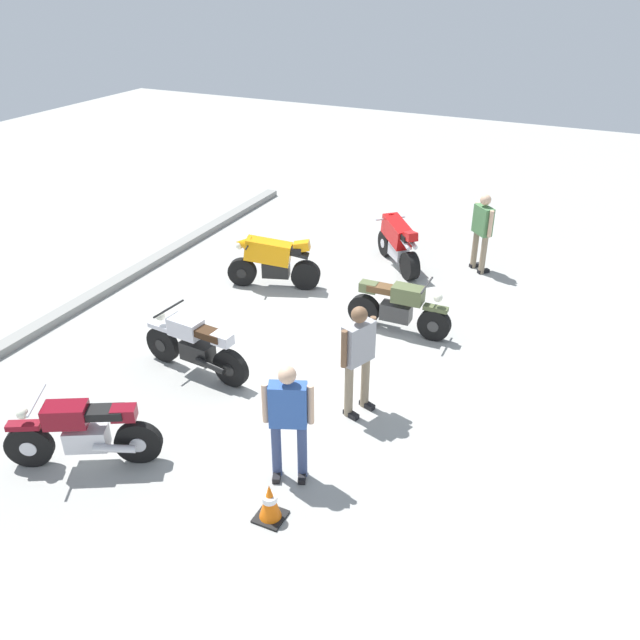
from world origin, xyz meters
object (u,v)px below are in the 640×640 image
(motorcycle_orange_sportbike, at_px, (273,261))
(motorcycle_red_sportbike, at_px, (398,241))
(motorcycle_maroon_cruiser, at_px, (82,433))
(person_in_green_shirt, at_px, (482,228))
(person_in_gray_shirt, at_px, (358,353))
(traffic_cone, at_px, (270,502))
(motorcycle_silver_cruiser, at_px, (195,346))
(motorcycle_olive_vintage, at_px, (398,308))
(person_in_blue_shirt, at_px, (288,416))

(motorcycle_orange_sportbike, height_order, motorcycle_red_sportbike, same)
(motorcycle_maroon_cruiser, height_order, person_in_green_shirt, person_in_green_shirt)
(person_in_gray_shirt, xyz_separation_m, traffic_cone, (-2.49, 0.11, -0.77))
(motorcycle_silver_cruiser, relative_size, motorcycle_maroon_cruiser, 1.11)
(motorcycle_silver_cruiser, height_order, person_in_green_shirt, person_in_green_shirt)
(motorcycle_olive_vintage, xyz_separation_m, motorcycle_red_sportbike, (2.78, 1.00, 0.11))
(motorcycle_red_sportbike, relative_size, person_in_green_shirt, 0.90)
(motorcycle_olive_vintage, bearing_deg, traffic_cone, -89.55)
(traffic_cone, bearing_deg, person_in_green_shirt, -3.79)
(motorcycle_olive_vintage, distance_m, person_in_blue_shirt, 4.30)
(motorcycle_silver_cruiser, height_order, motorcycle_red_sportbike, motorcycle_red_sportbike)
(person_in_blue_shirt, bearing_deg, traffic_cone, -12.33)
(motorcycle_maroon_cruiser, bearing_deg, motorcycle_orange_sportbike, -114.86)
(motorcycle_red_sportbike, xyz_separation_m, person_in_green_shirt, (0.56, -1.69, 0.41))
(person_in_gray_shirt, bearing_deg, traffic_cone, -70.78)
(motorcycle_orange_sportbike, xyz_separation_m, motorcycle_red_sportbike, (2.11, -1.99, 0.00))
(person_in_gray_shirt, relative_size, traffic_cone, 3.37)
(motorcycle_orange_sportbike, distance_m, motorcycle_red_sportbike, 2.90)
(person_in_blue_shirt, bearing_deg, motorcycle_red_sportbike, 165.72)
(motorcycle_orange_sportbike, relative_size, person_in_green_shirt, 1.09)
(motorcycle_silver_cruiser, relative_size, person_in_gray_shirt, 1.17)
(motorcycle_red_sportbike, bearing_deg, traffic_cone, 145.56)
(person_in_green_shirt, height_order, traffic_cone, person_in_green_shirt)
(motorcycle_olive_vintage, distance_m, person_in_green_shirt, 3.45)
(motorcycle_red_sportbike, distance_m, person_in_blue_shirt, 7.13)
(person_in_blue_shirt, relative_size, person_in_gray_shirt, 0.96)
(motorcycle_orange_sportbike, bearing_deg, person_in_green_shirt, -162.81)
(motorcycle_silver_cruiser, height_order, person_in_gray_shirt, person_in_gray_shirt)
(motorcycle_red_sportbike, relative_size, traffic_cone, 2.95)
(person_in_blue_shirt, relative_size, traffic_cone, 3.25)
(person_in_green_shirt, relative_size, person_in_gray_shirt, 0.98)
(motorcycle_orange_sportbike, xyz_separation_m, person_in_gray_shirt, (-3.23, -3.24, 0.44))
(motorcycle_red_sportbike, distance_m, person_in_gray_shirt, 5.50)
(traffic_cone, bearing_deg, person_in_gray_shirt, -2.58)
(motorcycle_silver_cruiser, xyz_separation_m, person_in_blue_shirt, (-1.53, -2.55, 0.47))
(motorcycle_olive_vintage, xyz_separation_m, motorcycle_silver_cruiser, (-2.74, 2.55, 0.03))
(motorcycle_orange_sportbike, bearing_deg, motorcycle_olive_vintage, 148.57)
(person_in_green_shirt, bearing_deg, motorcycle_maroon_cruiser, -156.10)
(motorcycle_olive_vintage, relative_size, motorcycle_orange_sportbike, 1.02)
(traffic_cone, bearing_deg, motorcycle_orange_sportbike, 28.68)
(motorcycle_olive_vintage, height_order, motorcycle_maroon_cruiser, motorcycle_maroon_cruiser)
(motorcycle_maroon_cruiser, relative_size, traffic_cone, 3.57)
(person_in_green_shirt, bearing_deg, person_in_gray_shirt, -139.39)
(motorcycle_maroon_cruiser, height_order, traffic_cone, motorcycle_maroon_cruiser)
(motorcycle_maroon_cruiser, bearing_deg, motorcycle_silver_cruiser, -119.89)
(motorcycle_olive_vintage, height_order, person_in_blue_shirt, person_in_blue_shirt)
(motorcycle_silver_cruiser, distance_m, motorcycle_maroon_cruiser, 2.50)
(motorcycle_orange_sportbike, height_order, traffic_cone, motorcycle_orange_sportbike)
(motorcycle_silver_cruiser, height_order, traffic_cone, motorcycle_silver_cruiser)
(person_in_green_shirt, distance_m, person_in_gray_shirt, 5.92)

